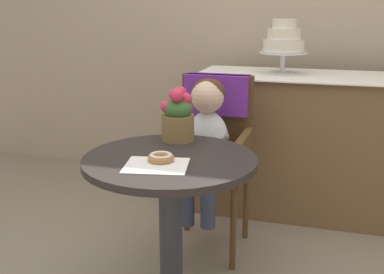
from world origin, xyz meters
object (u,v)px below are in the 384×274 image
(cafe_table, at_px, (171,205))
(donut_front, at_px, (161,157))
(flower_vase, at_px, (178,116))
(tiered_cake_stand, at_px, (284,41))
(seated_child, at_px, (206,134))
(wicker_chair, at_px, (213,134))

(cafe_table, height_order, donut_front, donut_front)
(flower_vase, relative_size, tiered_cake_stand, 0.73)
(donut_front, bearing_deg, cafe_table, 78.65)
(seated_child, height_order, flower_vase, flower_vase)
(cafe_table, relative_size, flower_vase, 2.91)
(flower_vase, bearing_deg, donut_front, -83.90)
(cafe_table, xyz_separation_m, tiered_cake_stand, (0.30, 1.30, 0.59))
(donut_front, xyz_separation_m, flower_vase, (-0.03, 0.32, 0.09))
(seated_child, xyz_separation_m, donut_front, (-0.02, -0.61, 0.06))
(cafe_table, relative_size, donut_front, 6.75)
(wicker_chair, xyz_separation_m, tiered_cake_stand, (0.29, 0.61, 0.46))
(tiered_cake_stand, bearing_deg, flower_vase, -108.53)
(cafe_table, distance_m, donut_front, 0.24)
(seated_child, bearing_deg, wicker_chair, 90.00)
(donut_front, xyz_separation_m, tiered_cake_stand, (0.32, 1.37, 0.36))
(donut_front, height_order, flower_vase, flower_vase)
(seated_child, xyz_separation_m, tiered_cake_stand, (0.29, 0.76, 0.43))
(wicker_chair, height_order, seated_child, seated_child)
(tiered_cake_stand, bearing_deg, donut_front, -103.05)
(seated_child, height_order, tiered_cake_stand, tiered_cake_stand)
(wicker_chair, height_order, tiered_cake_stand, tiered_cake_stand)
(seated_child, relative_size, tiered_cake_stand, 2.14)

